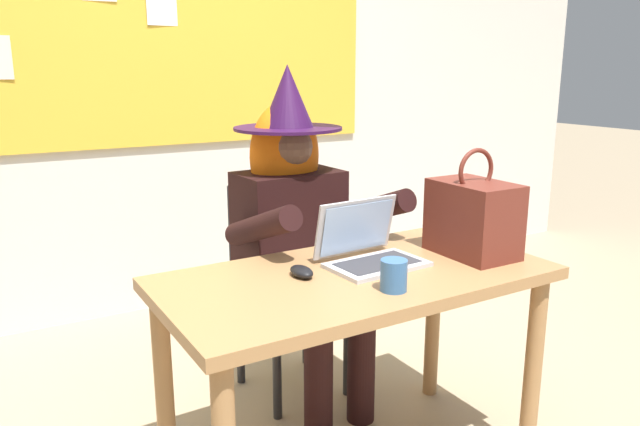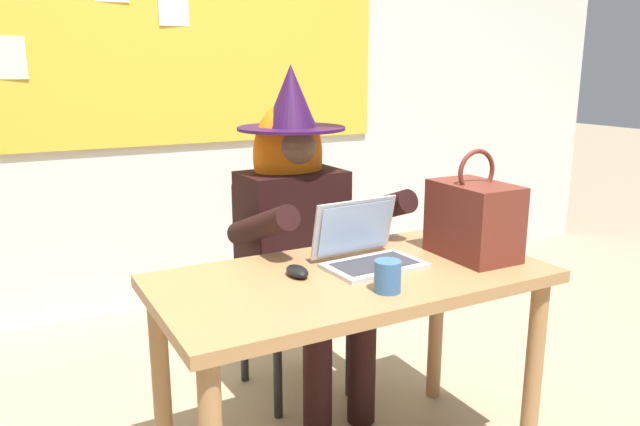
{
  "view_description": "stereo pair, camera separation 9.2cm",
  "coord_description": "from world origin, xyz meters",
  "px_view_note": "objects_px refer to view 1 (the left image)",
  "views": [
    {
      "loc": [
        -1.01,
        -1.49,
        1.37
      ],
      "look_at": [
        0.06,
        0.36,
        0.86
      ],
      "focal_mm": 34.11,
      "sensor_mm": 36.0,
      "label": 1
    },
    {
      "loc": [
        -0.93,
        -1.53,
        1.37
      ],
      "look_at": [
        0.06,
        0.36,
        0.86
      ],
      "focal_mm": 34.11,
      "sensor_mm": 36.0,
      "label": 2
    }
  ],
  "objects_px": {
    "chair_at_desk": "(283,276)",
    "computer_mouse": "(302,272)",
    "coffee_mug": "(394,275)",
    "person_costumed": "(297,219)",
    "handbag": "(473,217)",
    "laptop": "(369,250)",
    "desk_main": "(356,303)"
  },
  "relations": [
    {
      "from": "desk_main",
      "to": "person_costumed",
      "type": "height_order",
      "value": "person_costumed"
    },
    {
      "from": "chair_at_desk",
      "to": "handbag",
      "type": "bearing_deg",
      "value": 25.66
    },
    {
      "from": "person_costumed",
      "to": "laptop",
      "type": "relative_size",
      "value": 4.12
    },
    {
      "from": "handbag",
      "to": "coffee_mug",
      "type": "height_order",
      "value": "handbag"
    },
    {
      "from": "laptop",
      "to": "desk_main",
      "type": "bearing_deg",
      "value": -150.62
    },
    {
      "from": "desk_main",
      "to": "handbag",
      "type": "height_order",
      "value": "handbag"
    },
    {
      "from": "desk_main",
      "to": "coffee_mug",
      "type": "bearing_deg",
      "value": -88.99
    },
    {
      "from": "chair_at_desk",
      "to": "coffee_mug",
      "type": "height_order",
      "value": "chair_at_desk"
    },
    {
      "from": "desk_main",
      "to": "computer_mouse",
      "type": "distance_m",
      "value": 0.22
    },
    {
      "from": "chair_at_desk",
      "to": "laptop",
      "type": "relative_size",
      "value": 2.64
    },
    {
      "from": "desk_main",
      "to": "chair_at_desk",
      "type": "distance_m",
      "value": 0.7
    },
    {
      "from": "laptop",
      "to": "computer_mouse",
      "type": "xyz_separation_m",
      "value": [
        -0.26,
        -0.01,
        -0.03
      ]
    },
    {
      "from": "chair_at_desk",
      "to": "person_costumed",
      "type": "distance_m",
      "value": 0.3
    },
    {
      "from": "computer_mouse",
      "to": "coffee_mug",
      "type": "height_order",
      "value": "coffee_mug"
    },
    {
      "from": "person_costumed",
      "to": "laptop",
      "type": "xyz_separation_m",
      "value": [
        0.01,
        -0.5,
        0.0
      ]
    },
    {
      "from": "laptop",
      "to": "handbag",
      "type": "bearing_deg",
      "value": -18.81
    },
    {
      "from": "laptop",
      "to": "computer_mouse",
      "type": "distance_m",
      "value": 0.26
    },
    {
      "from": "computer_mouse",
      "to": "chair_at_desk",
      "type": "bearing_deg",
      "value": 67.42
    },
    {
      "from": "person_costumed",
      "to": "computer_mouse",
      "type": "relative_size",
      "value": 13.32
    },
    {
      "from": "chair_at_desk",
      "to": "computer_mouse",
      "type": "relative_size",
      "value": 8.56
    },
    {
      "from": "person_costumed",
      "to": "handbag",
      "type": "relative_size",
      "value": 3.67
    },
    {
      "from": "laptop",
      "to": "computer_mouse",
      "type": "height_order",
      "value": "laptop"
    },
    {
      "from": "chair_at_desk",
      "to": "handbag",
      "type": "relative_size",
      "value": 2.36
    },
    {
      "from": "chair_at_desk",
      "to": "laptop",
      "type": "height_order",
      "value": "laptop"
    },
    {
      "from": "person_costumed",
      "to": "chair_at_desk",
      "type": "bearing_deg",
      "value": -179.86
    },
    {
      "from": "desk_main",
      "to": "chair_at_desk",
      "type": "height_order",
      "value": "chair_at_desk"
    },
    {
      "from": "coffee_mug",
      "to": "desk_main",
      "type": "bearing_deg",
      "value": 91.01
    },
    {
      "from": "computer_mouse",
      "to": "handbag",
      "type": "bearing_deg",
      "value": -9.62
    },
    {
      "from": "coffee_mug",
      "to": "person_costumed",
      "type": "bearing_deg",
      "value": 84.28
    },
    {
      "from": "person_costumed",
      "to": "laptop",
      "type": "height_order",
      "value": "person_costumed"
    },
    {
      "from": "computer_mouse",
      "to": "handbag",
      "type": "height_order",
      "value": "handbag"
    },
    {
      "from": "person_costumed",
      "to": "computer_mouse",
      "type": "xyz_separation_m",
      "value": [
        -0.25,
        -0.51,
        -0.03
      ]
    }
  ]
}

